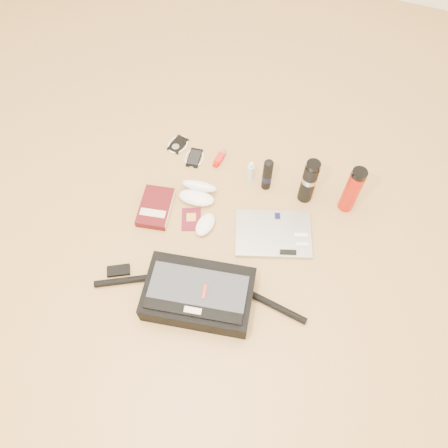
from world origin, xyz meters
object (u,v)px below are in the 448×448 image
Objects in this scene: laptop at (274,234)px; messenger_bag at (198,294)px; thermos_red at (352,190)px; book at (156,207)px; thermos_black at (309,181)px.

messenger_bag is at bearing -135.54° from laptop.
thermos_red is (0.26, 0.25, 0.12)m from laptop.
thermos_red is (0.79, 0.31, 0.11)m from book.
messenger_bag is 2.26× the size of laptop.
messenger_bag is 0.78m from thermos_red.
book is 0.85m from thermos_red.
messenger_bag is at bearing -125.86° from thermos_red.
laptop is 0.27m from thermos_black.
thermos_red reaches higher than messenger_bag.
thermos_black is at bearing 56.50° from messenger_bag.
laptop is (0.20, 0.38, -0.04)m from messenger_bag.
messenger_bag reaches higher than book.
laptop is at bearing -107.63° from thermos_black.
thermos_red is (0.46, 0.63, 0.07)m from messenger_bag.
book is at bearing 167.81° from laptop.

